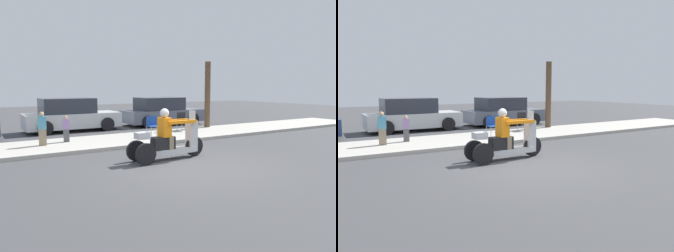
{
  "view_description": "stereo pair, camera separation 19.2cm",
  "coord_description": "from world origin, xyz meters",
  "views": [
    {
      "loc": [
        -4.82,
        -6.8,
        2.1
      ],
      "look_at": [
        0.09,
        1.1,
        0.97
      ],
      "focal_mm": 35.0,
      "sensor_mm": 36.0,
      "label": 1
    },
    {
      "loc": [
        -4.65,
        -6.9,
        2.1
      ],
      "look_at": [
        0.09,
        1.1,
        0.97
      ],
      "focal_mm": 35.0,
      "sensor_mm": 36.0,
      "label": 2
    }
  ],
  "objects": [
    {
      "name": "folding_chair_set_back",
      "position": [
        3.5,
        5.34,
        0.62
      ],
      "size": [
        0.49,
        0.49,
        0.82
      ],
      "color": "#A5A8AD",
      "rests_on": "sidewalk_strip"
    },
    {
      "name": "parked_car_lot_left",
      "position": [
        -0.6,
        8.69,
        0.73
      ],
      "size": [
        4.34,
        1.93,
        1.56
      ],
      "color": "silver",
      "rests_on": "ground"
    },
    {
      "name": "spectator_far_back",
      "position": [
        -2.65,
        4.71,
        0.67
      ],
      "size": [
        0.29,
        0.2,
        1.14
      ],
      "color": "gray",
      "rests_on": "sidewalk_strip"
    },
    {
      "name": "tree_trunk",
      "position": [
        5.27,
        5.77,
        1.7
      ],
      "size": [
        0.28,
        0.28,
        3.17
      ],
      "color": "brown",
      "rests_on": "sidewalk_strip"
    },
    {
      "name": "parked_car_lot_far",
      "position": [
        4.37,
        8.64,
        0.71
      ],
      "size": [
        4.38,
        2.04,
        1.51
      ],
      "color": "slate",
      "rests_on": "ground"
    },
    {
      "name": "folding_chair_curbside",
      "position": [
        1.4,
        4.32,
        0.62
      ],
      "size": [
        0.5,
        0.5,
        0.82
      ],
      "color": "#A5A8AD",
      "rests_on": "sidewalk_strip"
    },
    {
      "name": "sidewalk_strip",
      "position": [
        0.0,
        4.6,
        0.06
      ],
      "size": [
        28.0,
        2.8,
        0.12
      ],
      "color": "#B2ADA3",
      "rests_on": "ground"
    },
    {
      "name": "spectator_by_tree",
      "position": [
        -1.78,
        5.01,
        0.58
      ],
      "size": [
        0.25,
        0.18,
        0.94
      ],
      "color": "#515156",
      "rests_on": "sidewalk_strip"
    },
    {
      "name": "motorcycle_trike",
      "position": [
        0.09,
        1.1,
        0.53
      ],
      "size": [
        2.41,
        0.67,
        1.48
      ],
      "color": "black",
      "rests_on": "ground"
    },
    {
      "name": "ground_plane",
      "position": [
        0.0,
        0.0,
        0.0
      ],
      "size": [
        60.0,
        60.0,
        0.0
      ],
      "primitive_type": "plane",
      "color": "#424244"
    }
  ]
}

